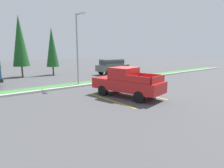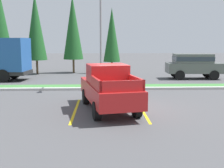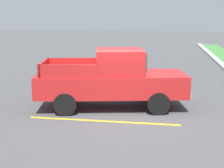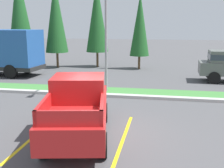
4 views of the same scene
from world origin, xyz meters
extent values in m
plane|color=#4C4C4F|center=(0.00, 0.00, 0.00)|extent=(120.00, 120.00, 0.00)
cube|color=yellow|center=(-2.26, -0.58, 0.00)|extent=(0.12, 4.80, 0.01)
cube|color=yellow|center=(0.84, -0.58, 0.00)|extent=(0.12, 4.80, 0.01)
cube|color=#B2B2AD|center=(0.00, 5.00, 0.07)|extent=(56.00, 0.40, 0.15)
cube|color=#42843D|center=(0.00, 6.10, 0.03)|extent=(56.00, 1.80, 0.06)
cylinder|color=black|center=(-1.85, 0.78, 0.38)|extent=(0.42, 0.80, 0.76)
cylinder|color=black|center=(-0.18, 1.11, 0.38)|extent=(0.42, 0.80, 0.76)
cylinder|color=black|center=(-1.24, -2.26, 0.38)|extent=(0.42, 0.80, 0.76)
cylinder|color=black|center=(0.43, -1.93, 0.38)|extent=(0.42, 0.80, 0.76)
cube|color=red|center=(-0.71, -0.58, 0.88)|extent=(2.88, 5.47, 0.76)
cube|color=red|center=(-0.77, -0.28, 1.68)|extent=(2.04, 1.91, 0.84)
cube|color=#2D3842|center=(-0.93, 0.52, 1.73)|extent=(1.60, 0.37, 0.63)
cube|color=red|center=(-1.26, -2.17, 1.48)|extent=(0.47, 1.88, 0.44)
cube|color=red|center=(0.41, -1.83, 1.48)|extent=(0.47, 1.88, 0.44)
cube|color=red|center=(-0.25, -2.88, 1.48)|extent=(1.78, 0.45, 0.44)
cube|color=silver|center=(-1.21, 1.92, 0.64)|extent=(1.80, 0.51, 0.28)
cylinder|color=black|center=(-8.60, 8.74, 0.50)|extent=(1.02, 0.38, 1.00)
cylinder|color=black|center=(-8.42, 10.93, 0.50)|extent=(1.02, 0.38, 1.00)
cube|color=#235199|center=(-9.50, 9.92, 2.10)|extent=(5.18, 2.81, 2.60)
cylinder|color=black|center=(5.41, 11.13, 0.40)|extent=(0.81, 0.29, 0.80)
cylinder|color=black|center=(5.35, 9.43, 0.40)|extent=(0.81, 0.29, 0.80)
cylinder|color=gray|center=(-1.06, 5.90, 3.31)|extent=(0.14, 0.14, 6.61)
cylinder|color=brown|center=(-10.55, 14.26, 0.78)|extent=(0.20, 0.20, 1.55)
cone|color=#1E5623|center=(-10.55, 14.26, 5.09)|extent=(2.24, 2.24, 7.08)
cylinder|color=brown|center=(-7.19, 14.21, 0.68)|extent=(0.20, 0.20, 1.37)
cone|color=#1E5623|center=(-7.19, 14.21, 4.48)|extent=(1.97, 1.97, 6.22)
cylinder|color=brown|center=(-3.81, 15.29, 0.68)|extent=(0.20, 0.20, 1.36)
cone|color=#1E5623|center=(-3.81, 15.29, 4.46)|extent=(1.97, 1.97, 6.20)
cylinder|color=brown|center=(0.01, 14.78, 0.57)|extent=(0.20, 0.20, 1.14)
cone|color=#1E5623|center=(0.01, 14.78, 3.74)|extent=(1.65, 1.65, 5.20)
camera|label=1|loc=(-9.82, -10.13, 3.27)|focal=30.09mm
camera|label=2|loc=(-1.06, -13.66, 3.20)|focal=46.27mm
camera|label=3|loc=(10.30, 1.29, 3.24)|focal=51.64mm
camera|label=4|loc=(2.10, -9.45, 3.88)|focal=45.28mm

